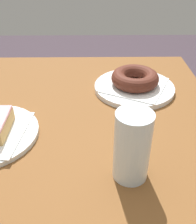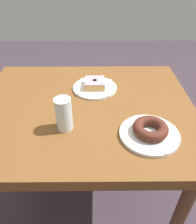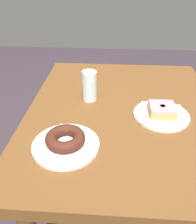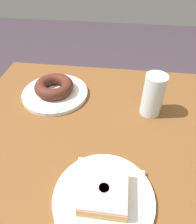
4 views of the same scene
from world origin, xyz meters
The scene contains 8 objects.
table centered at (0.00, 0.00, 0.63)m, with size 0.97×0.79×0.72m.
plate_glazed_square centered at (0.05, 0.14, 0.73)m, with size 0.22×0.22×0.01m, color silver.
napkin_glazed_square centered at (0.05, 0.14, 0.73)m, with size 0.16×0.16×0.00m, color white.
donut_glazed_square centered at (0.05, 0.14, 0.75)m, with size 0.10×0.10×0.03m.
plate_chocolate_ring centered at (0.25, -0.20, 0.73)m, with size 0.22×0.22×0.01m, color white.
napkin_chocolate_ring centered at (0.25, -0.20, 0.74)m, with size 0.16×0.16×0.00m, color white.
donut_chocolate_ring centered at (0.25, -0.20, 0.76)m, with size 0.13×0.13×0.04m, color #4D2218.
water_glass centered at (-0.07, -0.15, 0.79)m, with size 0.06×0.06×0.13m, color silver.
Camera 4 is at (0.03, 0.34, 1.16)m, focal length 33.23 mm.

